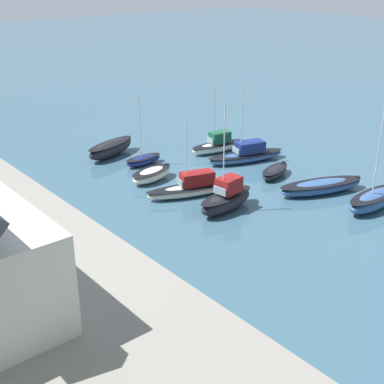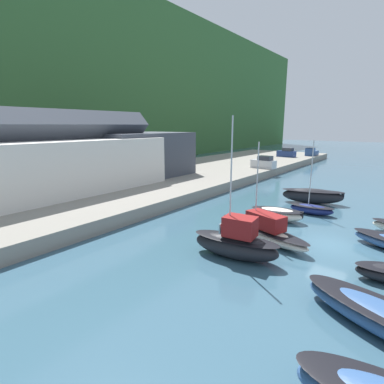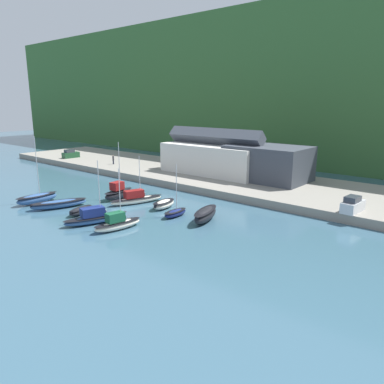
{
  "view_description": "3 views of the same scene",
  "coord_description": "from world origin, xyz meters",
  "px_view_note": "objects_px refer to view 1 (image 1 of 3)",
  "views": [
    {
      "loc": [
        -35.61,
        32.62,
        19.02
      ],
      "look_at": [
        -4.06,
        6.37,
        1.46
      ],
      "focal_mm": 50.0,
      "sensor_mm": 36.0,
      "label": 1
    },
    {
      "loc": [
        -22.78,
        -4.41,
        8.64
      ],
      "look_at": [
        0.16,
        13.0,
        2.21
      ],
      "focal_mm": 28.0,
      "sensor_mm": 36.0,
      "label": 2
    },
    {
      "loc": [
        40.99,
        -32.86,
        15.57
      ],
      "look_at": [
        3.94,
        10.94,
        1.58
      ],
      "focal_mm": 35.0,
      "sensor_mm": 36.0,
      "label": 3
    }
  ],
  "objects_px": {
    "moored_boat_2": "(152,174)",
    "moored_boat_7": "(275,172)",
    "moored_boat_6": "(321,186)",
    "moored_boat_1": "(194,187)",
    "moored_boat_5": "(375,199)",
    "moored_boat_0": "(227,198)",
    "moored_boat_8": "(247,155)",
    "moored_boat_3": "(143,160)",
    "moored_boat_4": "(111,148)",
    "moored_boat_9": "(218,145)"
  },
  "relations": [
    {
      "from": "moored_boat_2",
      "to": "moored_boat_7",
      "type": "distance_m",
      "value": 11.89
    },
    {
      "from": "moored_boat_6",
      "to": "moored_boat_7",
      "type": "distance_m",
      "value": 5.3
    },
    {
      "from": "moored_boat_1",
      "to": "moored_boat_5",
      "type": "xyz_separation_m",
      "value": [
        -11.86,
        -9.93,
        0.03
      ]
    },
    {
      "from": "moored_boat_0",
      "to": "moored_boat_8",
      "type": "height_order",
      "value": "moored_boat_0"
    },
    {
      "from": "moored_boat_3",
      "to": "moored_boat_8",
      "type": "bearing_deg",
      "value": -126.98
    },
    {
      "from": "moored_boat_3",
      "to": "moored_boat_5",
      "type": "bearing_deg",
      "value": -159.57
    },
    {
      "from": "moored_boat_5",
      "to": "moored_boat_6",
      "type": "bearing_deg",
      "value": 8.09
    },
    {
      "from": "moored_boat_4",
      "to": "moored_boat_8",
      "type": "relative_size",
      "value": 0.78
    },
    {
      "from": "moored_boat_0",
      "to": "moored_boat_1",
      "type": "xyz_separation_m",
      "value": [
        4.21,
        0.06,
        -0.31
      ]
    },
    {
      "from": "moored_boat_1",
      "to": "moored_boat_3",
      "type": "xyz_separation_m",
      "value": [
        9.3,
        -1.09,
        -0.23
      ]
    },
    {
      "from": "moored_boat_3",
      "to": "moored_boat_7",
      "type": "distance_m",
      "value": 13.44
    },
    {
      "from": "moored_boat_2",
      "to": "moored_boat_3",
      "type": "bearing_deg",
      "value": -36.08
    },
    {
      "from": "moored_boat_1",
      "to": "moored_boat_5",
      "type": "distance_m",
      "value": 15.47
    },
    {
      "from": "moored_boat_5",
      "to": "moored_boat_9",
      "type": "distance_m",
      "value": 19.32
    },
    {
      "from": "moored_boat_2",
      "to": "moored_boat_3",
      "type": "xyz_separation_m",
      "value": [
        4.12,
        -1.93,
        -0.1
      ]
    },
    {
      "from": "moored_boat_0",
      "to": "moored_boat_6",
      "type": "distance_m",
      "value": 9.5
    },
    {
      "from": "moored_boat_1",
      "to": "moored_boat_3",
      "type": "height_order",
      "value": "moored_boat_1"
    },
    {
      "from": "moored_boat_3",
      "to": "moored_boat_9",
      "type": "relative_size",
      "value": 0.95
    },
    {
      "from": "moored_boat_4",
      "to": "moored_boat_8",
      "type": "distance_m",
      "value": 14.46
    },
    {
      "from": "moored_boat_5",
      "to": "moored_boat_8",
      "type": "distance_m",
      "value": 15.06
    },
    {
      "from": "moored_boat_0",
      "to": "moored_boat_8",
      "type": "xyz_separation_m",
      "value": [
        7.41,
        -9.82,
        -0.31
      ]
    },
    {
      "from": "moored_boat_2",
      "to": "moored_boat_6",
      "type": "relative_size",
      "value": 0.58
    },
    {
      "from": "moored_boat_3",
      "to": "moored_boat_4",
      "type": "bearing_deg",
      "value": 12.51
    },
    {
      "from": "moored_boat_7",
      "to": "moored_boat_9",
      "type": "relative_size",
      "value": 0.6
    },
    {
      "from": "moored_boat_3",
      "to": "moored_boat_7",
      "type": "relative_size",
      "value": 1.58
    },
    {
      "from": "moored_boat_0",
      "to": "moored_boat_5",
      "type": "relative_size",
      "value": 0.89
    },
    {
      "from": "moored_boat_9",
      "to": "moored_boat_5",
      "type": "bearing_deg",
      "value": -170.42
    },
    {
      "from": "moored_boat_7",
      "to": "moored_boat_8",
      "type": "distance_m",
      "value": 4.96
    },
    {
      "from": "moored_boat_7",
      "to": "moored_boat_6",
      "type": "bearing_deg",
      "value": 165.99
    },
    {
      "from": "moored_boat_3",
      "to": "moored_boat_5",
      "type": "xyz_separation_m",
      "value": [
        -21.16,
        -8.85,
        0.26
      ]
    },
    {
      "from": "moored_boat_5",
      "to": "moored_boat_2",
      "type": "bearing_deg",
      "value": 31.36
    },
    {
      "from": "moored_boat_5",
      "to": "moored_boat_7",
      "type": "height_order",
      "value": "moored_boat_5"
    },
    {
      "from": "moored_boat_0",
      "to": "moored_boat_3",
      "type": "relative_size",
      "value": 1.27
    },
    {
      "from": "moored_boat_7",
      "to": "moored_boat_3",
      "type": "bearing_deg",
      "value": 18.54
    },
    {
      "from": "moored_boat_9",
      "to": "moored_boat_2",
      "type": "bearing_deg",
      "value": 111.04
    },
    {
      "from": "moored_boat_1",
      "to": "moored_boat_3",
      "type": "relative_size",
      "value": 1.21
    },
    {
      "from": "moored_boat_1",
      "to": "moored_boat_6",
      "type": "bearing_deg",
      "value": -108.64
    },
    {
      "from": "moored_boat_0",
      "to": "moored_boat_1",
      "type": "relative_size",
      "value": 1.05
    },
    {
      "from": "moored_boat_1",
      "to": "moored_boat_8",
      "type": "height_order",
      "value": "moored_boat_8"
    },
    {
      "from": "moored_boat_0",
      "to": "moored_boat_6",
      "type": "relative_size",
      "value": 1.08
    },
    {
      "from": "moored_boat_7",
      "to": "moored_boat_5",
      "type": "bearing_deg",
      "value": 168.96
    },
    {
      "from": "moored_boat_2",
      "to": "moored_boat_8",
      "type": "distance_m",
      "value": 10.91
    },
    {
      "from": "moored_boat_5",
      "to": "moored_boat_6",
      "type": "relative_size",
      "value": 1.21
    },
    {
      "from": "moored_boat_4",
      "to": "moored_boat_5",
      "type": "xyz_separation_m",
      "value": [
        -25.55,
        -10.0,
        -0.08
      ]
    },
    {
      "from": "moored_boat_2",
      "to": "moored_boat_6",
      "type": "xyz_separation_m",
      "value": [
        -12.12,
        -10.0,
        -0.02
      ]
    },
    {
      "from": "moored_boat_5",
      "to": "moored_boat_1",
      "type": "bearing_deg",
      "value": 39.0
    },
    {
      "from": "moored_boat_3",
      "to": "moored_boat_4",
      "type": "distance_m",
      "value": 4.56
    },
    {
      "from": "moored_boat_1",
      "to": "moored_boat_5",
      "type": "height_order",
      "value": "moored_boat_5"
    },
    {
      "from": "moored_boat_4",
      "to": "moored_boat_7",
      "type": "bearing_deg",
      "value": -167.7
    },
    {
      "from": "moored_boat_4",
      "to": "moored_boat_3",
      "type": "bearing_deg",
      "value": 176.79
    }
  ]
}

